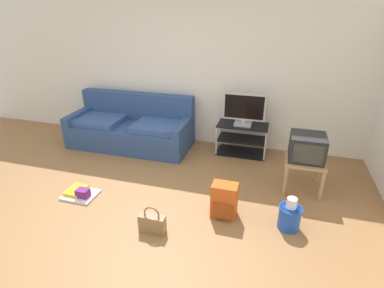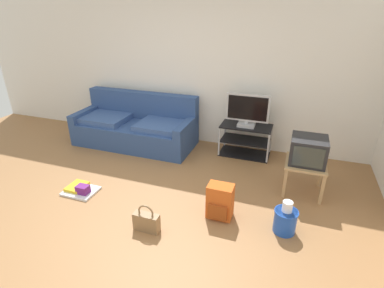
{
  "view_description": "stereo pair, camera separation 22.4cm",
  "coord_description": "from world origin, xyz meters",
  "px_view_note": "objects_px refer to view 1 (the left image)",
  "views": [
    {
      "loc": [
        1.51,
        -2.57,
        2.29
      ],
      "look_at": [
        0.45,
        1.06,
        0.55
      ],
      "focal_mm": 28.03,
      "sensor_mm": 36.0,
      "label": 1
    },
    {
      "loc": [
        1.72,
        -2.51,
        2.29
      ],
      "look_at": [
        0.45,
        1.06,
        0.55
      ],
      "focal_mm": 28.03,
      "sensor_mm": 36.0,
      "label": 2
    }
  ],
  "objects_px": {
    "crt_tv": "(307,147)",
    "cleaning_bucket": "(290,216)",
    "floor_tray": "(80,193)",
    "side_table": "(304,164)",
    "couch": "(131,128)",
    "backpack": "(224,200)",
    "handbag": "(152,223)",
    "tv_stand": "(242,139)",
    "flat_tv": "(244,110)"
  },
  "relations": [
    {
      "from": "side_table",
      "to": "flat_tv",
      "type": "bearing_deg",
      "value": 138.19
    },
    {
      "from": "flat_tv",
      "to": "couch",
      "type": "bearing_deg",
      "value": -175.09
    },
    {
      "from": "couch",
      "to": "backpack",
      "type": "bearing_deg",
      "value": -38.31
    },
    {
      "from": "side_table",
      "to": "crt_tv",
      "type": "height_order",
      "value": "crt_tv"
    },
    {
      "from": "flat_tv",
      "to": "handbag",
      "type": "relative_size",
      "value": 2.04
    },
    {
      "from": "cleaning_bucket",
      "to": "floor_tray",
      "type": "bearing_deg",
      "value": -177.44
    },
    {
      "from": "cleaning_bucket",
      "to": "floor_tray",
      "type": "xyz_separation_m",
      "value": [
        -2.65,
        -0.12,
        -0.12
      ]
    },
    {
      "from": "cleaning_bucket",
      "to": "flat_tv",
      "type": "bearing_deg",
      "value": 113.9
    },
    {
      "from": "side_table",
      "to": "couch",
      "type": "bearing_deg",
      "value": 166.88
    },
    {
      "from": "tv_stand",
      "to": "floor_tray",
      "type": "relative_size",
      "value": 1.93
    },
    {
      "from": "backpack",
      "to": "crt_tv",
      "type": "bearing_deg",
      "value": 42.01
    },
    {
      "from": "handbag",
      "to": "tv_stand",
      "type": "bearing_deg",
      "value": 73.34
    },
    {
      "from": "side_table",
      "to": "crt_tv",
      "type": "bearing_deg",
      "value": 90.0
    },
    {
      "from": "cleaning_bucket",
      "to": "tv_stand",
      "type": "bearing_deg",
      "value": 113.63
    },
    {
      "from": "tv_stand",
      "to": "handbag",
      "type": "xyz_separation_m",
      "value": [
        -0.68,
        -2.27,
        -0.14
      ]
    },
    {
      "from": "cleaning_bucket",
      "to": "crt_tv",
      "type": "bearing_deg",
      "value": 79.77
    },
    {
      "from": "floor_tray",
      "to": "backpack",
      "type": "bearing_deg",
      "value": 4.09
    },
    {
      "from": "tv_stand",
      "to": "cleaning_bucket",
      "type": "height_order",
      "value": "tv_stand"
    },
    {
      "from": "tv_stand",
      "to": "cleaning_bucket",
      "type": "relative_size",
      "value": 2.1
    },
    {
      "from": "backpack",
      "to": "handbag",
      "type": "bearing_deg",
      "value": -146.67
    },
    {
      "from": "floor_tray",
      "to": "couch",
      "type": "bearing_deg",
      "value": 92.43
    },
    {
      "from": "side_table",
      "to": "handbag",
      "type": "distance_m",
      "value": 2.16
    },
    {
      "from": "couch",
      "to": "backpack",
      "type": "relative_size",
      "value": 5.01
    },
    {
      "from": "crt_tv",
      "to": "cleaning_bucket",
      "type": "distance_m",
      "value": 1.04
    },
    {
      "from": "couch",
      "to": "handbag",
      "type": "bearing_deg",
      "value": -58.48
    },
    {
      "from": "tv_stand",
      "to": "flat_tv",
      "type": "height_order",
      "value": "flat_tv"
    },
    {
      "from": "side_table",
      "to": "floor_tray",
      "type": "relative_size",
      "value": 1.2
    },
    {
      "from": "couch",
      "to": "floor_tray",
      "type": "height_order",
      "value": "couch"
    },
    {
      "from": "cleaning_bucket",
      "to": "floor_tray",
      "type": "distance_m",
      "value": 2.66
    },
    {
      "from": "crt_tv",
      "to": "floor_tray",
      "type": "xyz_separation_m",
      "value": [
        -2.82,
        -1.04,
        -0.57
      ]
    },
    {
      "from": "tv_stand",
      "to": "cleaning_bucket",
      "type": "distance_m",
      "value": 1.93
    },
    {
      "from": "couch",
      "to": "side_table",
      "type": "bearing_deg",
      "value": -13.12
    },
    {
      "from": "crt_tv",
      "to": "flat_tv",
      "type": "bearing_deg",
      "value": 138.74
    },
    {
      "from": "side_table",
      "to": "cleaning_bucket",
      "type": "bearing_deg",
      "value": -100.41
    },
    {
      "from": "handbag",
      "to": "cleaning_bucket",
      "type": "relative_size",
      "value": 0.85
    },
    {
      "from": "side_table",
      "to": "handbag",
      "type": "bearing_deg",
      "value": -139.11
    },
    {
      "from": "floor_tray",
      "to": "side_table",
      "type": "bearing_deg",
      "value": 19.98
    },
    {
      "from": "couch",
      "to": "crt_tv",
      "type": "bearing_deg",
      "value": -12.82
    },
    {
      "from": "side_table",
      "to": "crt_tv",
      "type": "distance_m",
      "value": 0.24
    },
    {
      "from": "backpack",
      "to": "flat_tv",
      "type": "bearing_deg",
      "value": 88.19
    },
    {
      "from": "flat_tv",
      "to": "handbag",
      "type": "xyz_separation_m",
      "value": [
        -0.68,
        -2.24,
        -0.66
      ]
    },
    {
      "from": "tv_stand",
      "to": "crt_tv",
      "type": "height_order",
      "value": "crt_tv"
    },
    {
      "from": "flat_tv",
      "to": "side_table",
      "type": "relative_size",
      "value": 1.34
    },
    {
      "from": "tv_stand",
      "to": "backpack",
      "type": "xyz_separation_m",
      "value": [
        0.03,
        -1.75,
        -0.05
      ]
    },
    {
      "from": "flat_tv",
      "to": "backpack",
      "type": "bearing_deg",
      "value": -89.1
    },
    {
      "from": "handbag",
      "to": "flat_tv",
      "type": "bearing_deg",
      "value": 73.19
    },
    {
      "from": "tv_stand",
      "to": "side_table",
      "type": "distance_m",
      "value": 1.28
    },
    {
      "from": "side_table",
      "to": "handbag",
      "type": "height_order",
      "value": "side_table"
    },
    {
      "from": "crt_tv",
      "to": "handbag",
      "type": "bearing_deg",
      "value": -138.79
    },
    {
      "from": "backpack",
      "to": "handbag",
      "type": "height_order",
      "value": "backpack"
    }
  ]
}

